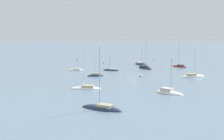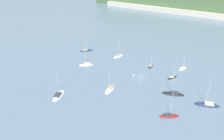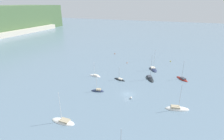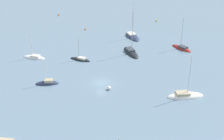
# 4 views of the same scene
# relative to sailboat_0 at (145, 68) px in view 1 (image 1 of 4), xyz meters

# --- Properties ---
(ground_plane) EXTENTS (600.00, 600.00, 0.00)m
(ground_plane) POSITION_rel_sailboat_0_xyz_m (-18.44, 5.64, -0.10)
(ground_plane) COLOR slate
(sailboat_0) EXTENTS (9.16, 6.26, 13.05)m
(sailboat_0) POSITION_rel_sailboat_0_xyz_m (0.00, 0.00, 0.00)
(sailboat_0) COLOR black
(sailboat_0) RESTS_ON ground_plane
(sailboat_1) EXTENTS (3.10, 6.59, 7.99)m
(sailboat_1) POSITION_rel_sailboat_0_xyz_m (-6.68, 26.13, -0.02)
(sailboat_1) COLOR silver
(sailboat_1) RESTS_ON ground_plane
(sailboat_3) EXTENTS (6.66, 6.53, 9.99)m
(sailboat_3) POSITION_rel_sailboat_0_xyz_m (5.06, -14.52, 0.00)
(sailboat_3) COLOR maroon
(sailboat_3) RESTS_ON ground_plane
(sailboat_4) EXTENTS (2.93, 8.09, 10.83)m
(sailboat_4) POSITION_rel_sailboat_0_xyz_m (-42.48, 19.14, -0.01)
(sailboat_4) COLOR white
(sailboat_4) RESTS_ON ground_plane
(sailboat_5) EXTENTS (4.59, 8.44, 10.55)m
(sailboat_5) POSITION_rel_sailboat_0_xyz_m (-22.36, -13.27, -0.01)
(sailboat_5) COLOR white
(sailboat_5) RESTS_ON ground_plane
(sailboat_6) EXTENTS (9.43, 6.65, 12.34)m
(sailboat_6) POSITION_rel_sailboat_0_xyz_m (13.17, 0.52, -0.02)
(sailboat_6) COLOR #232D4C
(sailboat_6) RESTS_ON ground_plane
(sailboat_7) EXTENTS (3.05, 5.68, 6.96)m
(sailboat_7) POSITION_rel_sailboat_0_xyz_m (-20.57, 17.96, 0.01)
(sailboat_7) COLOR #232D4C
(sailboat_7) RESTS_ON ground_plane
(sailboat_8) EXTENTS (6.15, 8.83, 12.71)m
(sailboat_8) POSITION_rel_sailboat_0_xyz_m (-63.18, 14.00, 0.00)
(sailboat_8) COLOR #232D4C
(sailboat_8) RESTS_ON ground_plane
(sailboat_9) EXTENTS (3.37, 6.31, 6.87)m
(sailboat_9) POSITION_rel_sailboat_0_xyz_m (-6.46, 13.22, -0.01)
(sailboat_9) COLOR black
(sailboat_9) RESTS_ON ground_plane
(sailboat_10) EXTENTS (6.92, 7.41, 9.16)m
(sailboat_10) POSITION_rel_sailboat_0_xyz_m (-48.21, -1.28, 0.03)
(sailboat_10) COLOR white
(sailboat_10) RESTS_ON ground_plane
(mooring_buoy_0) EXTENTS (0.61, 0.61, 0.61)m
(mooring_buoy_0) POSITION_rel_sailboat_0_xyz_m (30.95, -7.30, 0.21)
(mooring_buoy_0) COLOR yellow
(mooring_buoy_0) RESTS_ON ground_plane
(mooring_buoy_1) EXTENTS (0.89, 0.89, 0.89)m
(mooring_buoy_1) POSITION_rel_sailboat_0_xyz_m (-21.45, 3.40, 0.35)
(mooring_buoy_1) COLOR white
(mooring_buoy_1) RESTS_ON ground_plane
(mooring_buoy_2) EXTENTS (0.53, 0.53, 0.53)m
(mooring_buoy_2) POSITION_rel_sailboat_0_xyz_m (18.18, 16.95, 0.17)
(mooring_buoy_2) COLOR orange
(mooring_buoy_2) RESTS_ON ground_plane
(mooring_buoy_3) EXTENTS (0.63, 0.63, 0.63)m
(mooring_buoy_3) POSITION_rel_sailboat_0_xyz_m (33.97, 30.82, 0.22)
(mooring_buoy_3) COLOR orange
(mooring_buoy_3) RESTS_ON ground_plane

